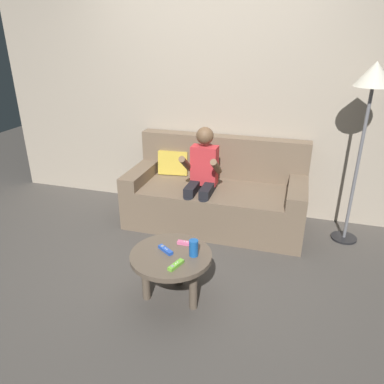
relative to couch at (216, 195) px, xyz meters
The scene contains 10 objects.
ground_plane 1.14m from the couch, 99.91° to the right, with size 9.66×9.66×0.00m, color #4C4742.
wall_back 1.05m from the couch, 115.91° to the left, with size 4.83×0.05×2.50m, color #B2A38E.
couch is the anchor object (origin of this frame).
person_seated_on_couch 0.36m from the couch, 118.06° to the right, with size 0.36×0.44×1.03m.
coffee_table 1.30m from the couch, 91.28° to the right, with size 0.59×0.59×0.39m.
game_remote_blue_near_edge 1.29m from the couch, 93.48° to the right, with size 0.14×0.11×0.03m.
game_remote_lime_center 1.44m from the couch, 87.77° to the right, with size 0.08×0.14×0.03m.
game_remote_pink_far_corner 1.16m from the couch, 87.88° to the right, with size 0.14×0.04×0.03m.
soda_can 1.29m from the couch, 84.05° to the right, with size 0.07×0.07×0.12m, color #1959B2.
floor_lamp 1.71m from the couch, ahead, with size 0.32×0.32×1.64m.
Camera 1 is at (0.94, -2.30, 1.85)m, focal length 34.18 mm.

